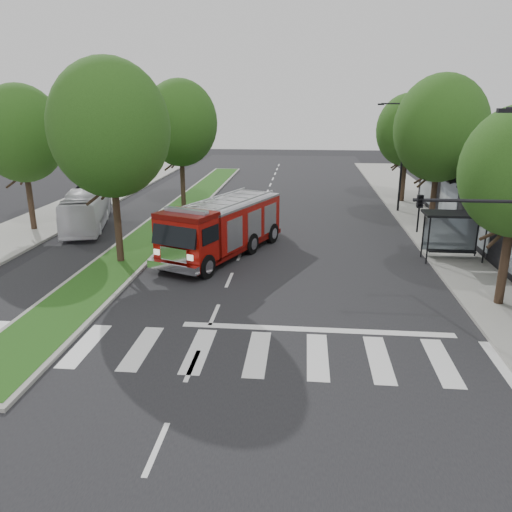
{
  "coord_description": "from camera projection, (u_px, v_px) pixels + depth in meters",
  "views": [
    {
      "loc": [
        3.4,
        -17.91,
        8.1
      ],
      "look_at": [
        1.45,
        2.19,
        1.8
      ],
      "focal_mm": 35.0,
      "sensor_mm": 36.0,
      "label": 1
    }
  ],
  "objects": [
    {
      "name": "tree_left_mid",
      "position": [
        21.0,
        134.0,
        30.6
      ],
      "size": [
        5.2,
        5.2,
        9.16
      ],
      "color": "black",
      "rests_on": "ground"
    },
    {
      "name": "ground",
      "position": [
        214.0,
        315.0,
        19.74
      ],
      "size": [
        140.0,
        140.0,
        0.0
      ],
      "primitive_type": "plane",
      "color": "black",
      "rests_on": "ground"
    },
    {
      "name": "fire_engine",
      "position": [
        223.0,
        228.0,
        26.89
      ],
      "size": [
        6.03,
        9.56,
        3.2
      ],
      "rotation": [
        0.0,
        0.0,
        -0.39
      ],
      "color": "#550704",
      "rests_on": "ground"
    },
    {
      "name": "tree_right_far",
      "position": [
        408.0,
        130.0,
        39.74
      ],
      "size": [
        5.0,
        5.0,
        8.73
      ],
      "color": "black",
      "rests_on": "ground"
    },
    {
      "name": "tree_median_far",
      "position": [
        180.0,
        123.0,
        37.36
      ],
      "size": [
        5.6,
        5.6,
        9.72
      ],
      "color": "black",
      "rests_on": "ground"
    },
    {
      "name": "streetlight_right_far",
      "position": [
        400.0,
        152.0,
        36.45
      ],
      "size": [
        2.11,
        0.2,
        8.0
      ],
      "color": "black",
      "rests_on": "ground"
    },
    {
      "name": "median",
      "position": [
        178.0,
        213.0,
        37.37
      ],
      "size": [
        3.0,
        50.0,
        0.15
      ],
      "color": "gray",
      "rests_on": "ground"
    },
    {
      "name": "city_bus",
      "position": [
        87.0,
        208.0,
        33.18
      ],
      "size": [
        4.52,
        9.4,
        2.55
      ],
      "primitive_type": "imported",
      "rotation": [
        0.0,
        0.0,
        0.27
      ],
      "color": "silver",
      "rests_on": "ground"
    },
    {
      "name": "tree_right_mid",
      "position": [
        441.0,
        129.0,
        30.05
      ],
      "size": [
        5.6,
        5.6,
        9.72
      ],
      "color": "black",
      "rests_on": "ground"
    },
    {
      "name": "bus_shelter",
      "position": [
        454.0,
        223.0,
        25.84
      ],
      "size": [
        3.2,
        1.6,
        2.61
      ],
      "color": "black",
      "rests_on": "ground"
    },
    {
      "name": "sidewalk_right",
      "position": [
        465.0,
        250.0,
        28.07
      ],
      "size": [
        5.0,
        80.0,
        0.15
      ],
      "primitive_type": "cube",
      "color": "gray",
      "rests_on": "ground"
    },
    {
      "name": "tree_median_near",
      "position": [
        110.0,
        129.0,
        23.96
      ],
      "size": [
        5.8,
        5.8,
        10.16
      ],
      "color": "black",
      "rests_on": "ground"
    },
    {
      "name": "sidewalk_left",
      "position": [
        10.0,
        238.0,
        30.56
      ],
      "size": [
        5.0,
        80.0,
        0.15
      ],
      "primitive_type": "cube",
      "color": "gray",
      "rests_on": "ground"
    }
  ]
}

